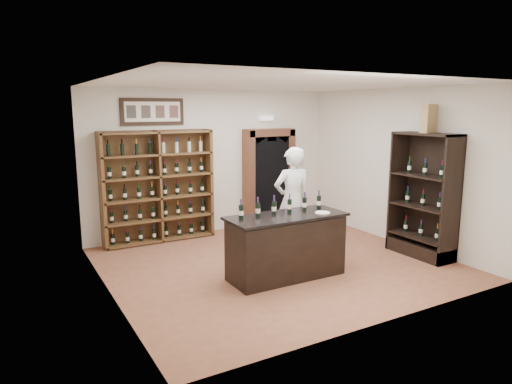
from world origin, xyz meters
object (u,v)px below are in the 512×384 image
Objects in this scene: wine_shelf at (158,186)px; counter_bottle_0 at (241,212)px; side_cabinet at (423,214)px; shopkeeper at (292,201)px; wine_crate at (428,118)px; tasting_counter at (286,247)px.

wine_shelf is 2.82m from counter_bottle_0.
counter_bottle_0 is 0.14× the size of side_cabinet.
shopkeeper reaches higher than counter_bottle_0.
wine_shelf reaches higher than shopkeeper.
counter_bottle_0 is at bearing 34.86° from shopkeeper.
wine_shelf is at bearing 139.79° from side_cabinet.
wine_shelf is 5.16m from wine_crate.
shopkeeper is at bearing 29.15° from counter_bottle_0.
tasting_counter is (1.10, -2.93, -0.61)m from wine_shelf.
tasting_counter is at bearing 160.33° from wine_crate.
side_cabinet is (3.44, -0.43, -0.35)m from counter_bottle_0.
tasting_counter is 0.97× the size of shopkeeper.
wine_crate is at bearing 153.52° from shopkeeper.
wine_shelf is at bearing 110.56° from tasting_counter.
counter_bottle_0 reaches higher than tasting_counter.
shopkeeper is (1.85, -1.98, -0.13)m from wine_shelf.
counter_bottle_0 is at bearing -82.27° from wine_shelf.
wine_shelf and side_cabinet have the same top height.
shopkeeper is at bearing 147.58° from side_cabinet.
shopkeeper is (0.75, 0.95, 0.48)m from tasting_counter.
side_cabinet is at bearing -6.28° from tasting_counter.
wine_shelf is at bearing -41.23° from shopkeeper.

